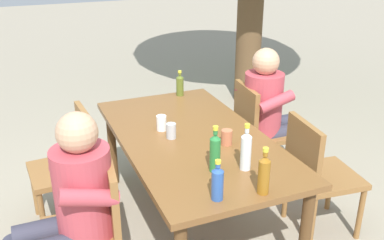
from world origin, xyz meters
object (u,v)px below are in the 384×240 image
(cup_white, at_px, (161,123))
(person_in_plaid_shirt, at_px, (271,108))
(chair_far_right, at_px, (316,171))
(bottle_amber, at_px, (264,174))
(chair_near_left, at_px, (72,161))
(bottle_blue, at_px, (217,183))
(backpack_by_far_side, at_px, (167,121))
(bottle_olive, at_px, (180,85))
(cup_terracotta, at_px, (227,137))
(chair_near_right, at_px, (93,225))
(person_in_white_shirt, at_px, (70,203))
(bottle_clear, at_px, (246,150))
(cup_steel, at_px, (171,131))
(bottle_green, at_px, (215,152))
(dining_table, at_px, (192,146))
(chair_far_left, at_px, (258,128))

(cup_white, bearing_deg, person_in_plaid_shirt, 102.07)
(chair_far_right, distance_m, bottle_amber, 0.89)
(chair_near_left, bearing_deg, bottle_blue, 27.26)
(bottle_blue, xyz_separation_m, backpack_by_far_side, (-2.26, 0.51, -0.64))
(person_in_plaid_shirt, bearing_deg, bottle_olive, -121.10)
(cup_terracotta, bearing_deg, bottle_olive, 176.72)
(chair_far_right, relative_size, cup_terracotta, 8.63)
(chair_near_right, distance_m, person_in_plaid_shirt, 1.86)
(person_in_white_shirt, xyz_separation_m, cup_white, (-0.57, 0.73, 0.13))
(cup_terracotta, relative_size, backpack_by_far_side, 0.26)
(chair_near_right, relative_size, person_in_white_shirt, 0.74)
(bottle_clear, distance_m, cup_steel, 0.63)
(cup_white, distance_m, cup_terracotta, 0.50)
(bottle_green, bearing_deg, cup_terracotta, 142.16)
(dining_table, relative_size, chair_far_left, 2.04)
(bottle_blue, bearing_deg, backpack_by_far_side, 167.19)
(chair_far_right, relative_size, cup_steel, 8.22)
(bottle_olive, distance_m, cup_white, 0.73)
(backpack_by_far_side, bearing_deg, cup_terracotta, -5.91)
(dining_table, height_order, chair_near_right, chair_near_right)
(chair_far_left, height_order, person_in_white_shirt, person_in_white_shirt)
(chair_far_right, xyz_separation_m, cup_terracotta, (-0.19, -0.61, 0.29))
(bottle_amber, distance_m, bottle_clear, 0.27)
(bottle_amber, xyz_separation_m, bottle_olive, (-1.61, 0.14, -0.02))
(chair_near_left, xyz_separation_m, backpack_by_far_side, (-1.10, 1.12, -0.30))
(chair_far_left, height_order, backpack_by_far_side, chair_far_left)
(bottle_olive, bearing_deg, bottle_amber, -5.14)
(chair_far_left, relative_size, person_in_white_shirt, 0.74)
(chair_far_right, relative_size, bottle_clear, 3.00)
(chair_far_left, bearing_deg, person_in_plaid_shirt, 86.07)
(bottle_clear, relative_size, backpack_by_far_side, 0.76)
(chair_far_left, distance_m, person_in_white_shirt, 1.86)
(bottle_green, bearing_deg, bottle_clear, 74.41)
(bottle_amber, height_order, bottle_olive, bottle_amber)
(person_in_plaid_shirt, height_order, cup_white, person_in_plaid_shirt)
(dining_table, bearing_deg, bottle_amber, 5.41)
(chair_far_right, xyz_separation_m, person_in_white_shirt, (0.01, -1.66, 0.17))
(person_in_white_shirt, xyz_separation_m, cup_steel, (-0.42, 0.74, 0.13))
(chair_far_right, bearing_deg, chair_far_left, -179.99)
(bottle_green, xyz_separation_m, cup_steel, (-0.52, -0.08, -0.07))
(chair_near_right, height_order, bottle_blue, bottle_blue)
(person_in_plaid_shirt, relative_size, cup_white, 10.79)
(cup_white, bearing_deg, bottle_amber, 13.59)
(chair_far_right, height_order, cup_steel, chair_far_right)
(dining_table, height_order, chair_far_right, chair_far_right)
(chair_near_right, relative_size, chair_near_left, 1.00)
(person_in_plaid_shirt, distance_m, cup_terracotta, 0.95)
(dining_table, height_order, chair_near_left, chair_near_left)
(bottle_amber, relative_size, bottle_green, 0.94)
(bottle_clear, bearing_deg, bottle_green, -105.59)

